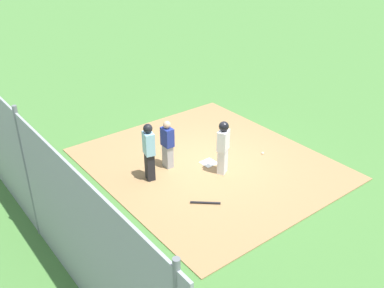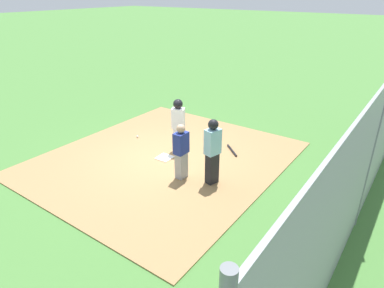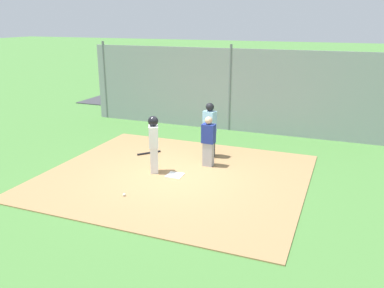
{
  "view_description": "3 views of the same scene",
  "coord_description": "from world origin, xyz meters",
  "px_view_note": "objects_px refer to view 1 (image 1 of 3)",
  "views": [
    {
      "loc": [
        8.84,
        -7.53,
        6.92
      ],
      "look_at": [
        0.09,
        -0.72,
        0.97
      ],
      "focal_mm": 40.96,
      "sensor_mm": 36.0,
      "label": 1
    },
    {
      "loc": [
        -6.87,
        -5.92,
        4.65
      ],
      "look_at": [
        -0.3,
        -1.23,
        0.93
      ],
      "focal_mm": 31.67,
      "sensor_mm": 36.0,
      "label": 2
    },
    {
      "loc": [
        -4.33,
        9.58,
        4.28
      ],
      "look_at": [
        -0.13,
        -0.98,
        0.69
      ],
      "focal_mm": 37.35,
      "sensor_mm": 36.0,
      "label": 3
    }
  ],
  "objects_px": {
    "runner": "(223,144)",
    "baseball": "(263,153)",
    "home_plate": "(209,163)",
    "baseball_bat": "(205,203)",
    "catcher": "(167,144)",
    "umpire": "(149,151)"
  },
  "relations": [
    {
      "from": "runner",
      "to": "baseball",
      "type": "xyz_separation_m",
      "value": [
        -0.03,
        1.75,
        -0.91
      ]
    },
    {
      "from": "home_plate",
      "to": "baseball_bat",
      "type": "distance_m",
      "value": 2.12
    },
    {
      "from": "catcher",
      "to": "runner",
      "type": "xyz_separation_m",
      "value": [
        1.27,
        1.07,
        0.17
      ]
    },
    {
      "from": "baseball_bat",
      "to": "umpire",
      "type": "bearing_deg",
      "value": -34.69
    },
    {
      "from": "runner",
      "to": "home_plate",
      "type": "bearing_deg",
      "value": -29.36
    },
    {
      "from": "home_plate",
      "to": "baseball_bat",
      "type": "height_order",
      "value": "baseball_bat"
    },
    {
      "from": "home_plate",
      "to": "umpire",
      "type": "relative_size",
      "value": 0.25
    },
    {
      "from": "umpire",
      "to": "runner",
      "type": "height_order",
      "value": "umpire"
    },
    {
      "from": "baseball_bat",
      "to": "baseball",
      "type": "distance_m",
      "value": 3.28
    },
    {
      "from": "home_plate",
      "to": "baseball_bat",
      "type": "xyz_separation_m",
      "value": [
        1.57,
        -1.42,
        0.02
      ]
    },
    {
      "from": "umpire",
      "to": "baseball_bat",
      "type": "distance_m",
      "value": 2.18
    },
    {
      "from": "catcher",
      "to": "baseball",
      "type": "bearing_deg",
      "value": -22.64
    },
    {
      "from": "runner",
      "to": "baseball",
      "type": "height_order",
      "value": "runner"
    },
    {
      "from": "home_plate",
      "to": "umpire",
      "type": "bearing_deg",
      "value": -100.81
    },
    {
      "from": "catcher",
      "to": "umpire",
      "type": "bearing_deg",
      "value": -161.86
    },
    {
      "from": "catcher",
      "to": "runner",
      "type": "distance_m",
      "value": 1.67
    },
    {
      "from": "catcher",
      "to": "baseball_bat",
      "type": "relative_size",
      "value": 1.88
    },
    {
      "from": "home_plate",
      "to": "baseball_bat",
      "type": "relative_size",
      "value": 0.55
    },
    {
      "from": "runner",
      "to": "baseball",
      "type": "distance_m",
      "value": 1.97
    },
    {
      "from": "catcher",
      "to": "baseball_bat",
      "type": "bearing_deg",
      "value": -97.39
    },
    {
      "from": "catcher",
      "to": "baseball",
      "type": "relative_size",
      "value": 20.5
    },
    {
      "from": "umpire",
      "to": "runner",
      "type": "xyz_separation_m",
      "value": [
        1.02,
        1.87,
        0.03
      ]
    }
  ]
}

